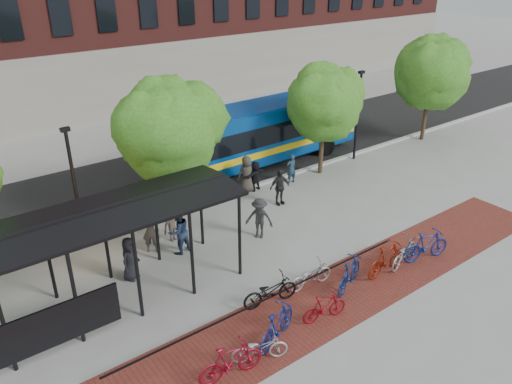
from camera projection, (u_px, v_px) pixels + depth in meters
ground at (272, 230)px, 21.80m from camera, size 160.00×160.00×0.00m
asphalt_street at (182, 171)px, 27.56m from camera, size 160.00×8.00×0.01m
curb at (222, 196)px, 24.66m from camera, size 160.00×0.25×0.12m
brick_strip at (317, 306)px, 17.13m from camera, size 24.00×3.00×0.01m
bike_rack_rail at (271, 307)px, 17.07m from camera, size 12.00×0.05×0.95m
bus_shelter at (81, 232)px, 15.76m from camera, size 10.60×3.07×3.60m
tree_b at (169, 125)px, 20.70m from camera, size 5.15×4.20×6.47m
tree_c at (325, 100)px, 25.73m from camera, size 4.66×3.80×5.92m
tree_d at (432, 69)px, 30.40m from camera, size 5.39×4.40×6.55m
lamp_post_left at (75, 186)px, 19.42m from camera, size 0.35×0.20×5.12m
lamp_post_right at (358, 113)px, 28.05m from camera, size 0.35×0.20×5.12m
bus at (258, 131)px, 27.64m from camera, size 12.81×3.20×3.45m
bike_1 at (231, 361)px, 14.02m from camera, size 2.05×0.84×1.20m
bike_2 at (260, 348)px, 14.70m from camera, size 1.82×1.24×0.91m
bike_3 at (277, 325)px, 15.34m from camera, size 2.12×1.29×1.23m
bike_4 at (270, 291)px, 17.02m from camera, size 2.12×1.06×1.07m
bike_5 at (324, 307)px, 16.31m from camera, size 1.71×0.77×0.99m
bike_6 at (310, 275)px, 17.94m from camera, size 1.86×0.78×0.96m
bike_7 at (349, 274)px, 17.82m from camera, size 2.07×1.26×1.20m
bike_9 at (386, 259)px, 18.63m from camera, size 2.12×0.70×1.26m
bike_10 at (404, 252)px, 19.24m from camera, size 2.11×1.16×1.05m
bike_11 at (426, 246)px, 19.46m from camera, size 2.18×1.08×1.26m
pedestrian_0 at (130, 259)px, 18.21m from camera, size 1.00×0.92×1.72m
pedestrian_1 at (150, 231)px, 19.84m from camera, size 0.83×0.77×1.90m
pedestrian_2 at (179, 231)px, 19.76m from camera, size 1.05×0.87×1.96m
pedestrian_3 at (173, 225)px, 20.69m from camera, size 1.09×0.78×1.52m
pedestrian_4 at (280, 187)px, 23.65m from camera, size 1.09×0.55×1.79m
pedestrian_5 at (255, 176)px, 25.10m from camera, size 1.50×0.72×1.56m
pedestrian_6 at (247, 174)px, 24.88m from camera, size 1.06×0.84×1.89m
pedestrian_7 at (291, 169)px, 25.89m from camera, size 0.61×0.43×1.58m
pedestrian_9 at (259, 218)px, 20.86m from camera, size 1.27×1.33×1.81m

